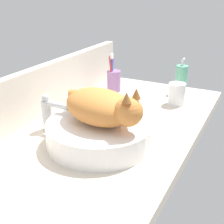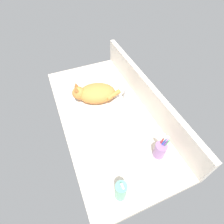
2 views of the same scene
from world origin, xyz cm
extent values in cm
cube|color=beige|center=(0.00, 0.00, -2.00)|extent=(124.53, 62.67, 4.00)
cube|color=silver|center=(0.00, 29.53, 9.78)|extent=(124.53, 3.60, 19.55)
cylinder|color=white|center=(-9.45, -3.54, 3.87)|extent=(35.05, 35.05, 7.73)
ellipsoid|color=orange|center=(-9.45, -3.54, 13.23)|extent=(22.84, 28.52, 11.00)
sphere|color=orange|center=(-12.49, -15.02, 14.73)|extent=(8.80, 8.80, 8.80)
cone|color=#A4632D|center=(-10.62, -16.55, 20.13)|extent=(2.80, 2.80, 3.20)
cone|color=#A4632D|center=(-14.88, -15.43, 20.13)|extent=(2.80, 2.80, 3.20)
cylinder|color=orange|center=(-3.03, 5.74, 13.73)|extent=(6.69, 11.44, 3.20)
cylinder|color=silver|center=(-8.61, 18.48, 5.50)|extent=(3.60, 3.60, 11.00)
cylinder|color=silver|center=(-8.80, 13.49, 10.40)|extent=(2.58, 10.08, 2.20)
sphere|color=silver|center=(-8.61, 18.48, 12.20)|extent=(2.80, 2.80, 2.80)
cylinder|color=#60B793|center=(52.25, -13.61, 6.69)|extent=(5.65, 5.65, 13.38)
cylinder|color=silver|center=(52.25, -13.61, 14.78)|extent=(1.20, 1.20, 2.80)
cylinder|color=silver|center=(53.45, -13.61, 16.18)|extent=(2.20, 1.00, 1.00)
cylinder|color=#996BA8|center=(40.32, 16.17, 5.05)|extent=(6.69, 6.69, 10.11)
cylinder|color=green|center=(40.51, 17.66, 8.90)|extent=(4.37, 1.35, 16.84)
cube|color=white|center=(40.51, 17.66, 17.40)|extent=(1.67, 0.86, 2.62)
cylinder|color=#D13838|center=(38.52, 16.54, 8.90)|extent=(1.38, 3.21, 16.98)
cube|color=white|center=(38.52, 16.54, 17.40)|extent=(1.27, 1.12, 2.52)
cylinder|color=purple|center=(40.23, 17.17, 8.90)|extent=(4.02, 1.18, 16.89)
cube|color=white|center=(40.23, 17.17, 17.40)|extent=(1.62, 0.84, 2.59)
cylinder|color=blue|center=(39.66, 16.70, 8.90)|extent=(2.33, 2.68, 17.02)
cube|color=white|center=(39.66, 16.70, 17.40)|extent=(1.40, 1.05, 2.56)
cylinder|color=white|center=(37.02, -15.98, 4.72)|extent=(7.38, 7.38, 9.44)
cylinder|color=silver|center=(37.02, -15.98, 2.13)|extent=(6.50, 6.50, 4.25)
camera|label=1|loc=(-89.31, -48.65, 50.30)|focal=50.00mm
camera|label=2|loc=(74.48, -27.35, 93.68)|focal=28.00mm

